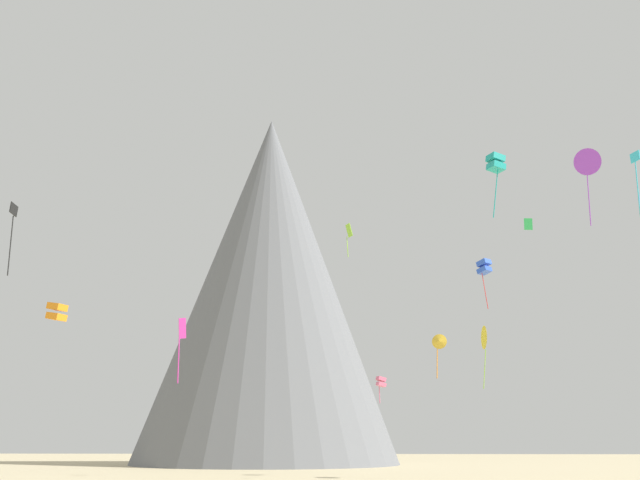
% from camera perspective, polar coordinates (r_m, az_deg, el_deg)
% --- Properties ---
extents(rock_massif, '(49.59, 49.59, 62.04)m').
position_cam_1_polar(rock_massif, '(132.32, -3.73, -4.19)').
color(rock_massif, slate).
rests_on(rock_massif, ground_plane).
extents(kite_orange_mid, '(1.73, 1.68, 1.67)m').
position_cam_1_polar(kite_orange_mid, '(70.89, -19.38, -5.18)').
color(kite_orange_mid, orange).
extents(kite_yellow_mid, '(0.75, 2.59, 6.73)m').
position_cam_1_polar(kite_yellow_mid, '(83.71, 12.45, -7.29)').
color(kite_yellow_mid, yellow).
extents(kite_blue_mid, '(1.87, 1.88, 5.82)m').
position_cam_1_polar(kite_blue_mid, '(89.20, 12.38, -2.03)').
color(kite_blue_mid, blue).
extents(kite_violet_high, '(2.48, 1.98, 6.72)m').
position_cam_1_polar(kite_violet_high, '(67.89, 19.69, 5.57)').
color(kite_violet_high, purple).
extents(kite_gold_low, '(1.40, 0.68, 4.02)m').
position_cam_1_polar(kite_gold_low, '(69.22, 9.04, -7.67)').
color(kite_gold_low, gold).
extents(kite_magenta_low, '(0.46, 0.68, 4.56)m').
position_cam_1_polar(kite_magenta_low, '(54.04, -10.51, -7.35)').
color(kite_magenta_low, '#D1339E').
extents(kite_teal_high, '(1.65, 1.62, 5.52)m').
position_cam_1_polar(kite_teal_high, '(64.84, 13.22, 5.70)').
color(kite_teal_high, teal).
extents(kite_rainbow_low, '(1.12, 1.09, 2.68)m').
position_cam_1_polar(kite_rainbow_low, '(76.84, 4.67, -10.71)').
color(kite_rainbow_low, '#E5668C').
extents(kite_green_high, '(0.95, 0.32, 1.38)m').
position_cam_1_polar(kite_green_high, '(82.49, 15.56, 1.17)').
color(kite_green_high, green).
extents(kite_lime_high, '(0.88, 1.06, 3.94)m').
position_cam_1_polar(kite_lime_high, '(86.45, 2.21, 0.55)').
color(kite_lime_high, '#8CD133').
extents(kite_black_mid, '(0.35, 1.00, 5.36)m').
position_cam_1_polar(kite_black_mid, '(57.49, -22.35, 1.16)').
color(kite_black_mid, black).
extents(kite_cyan_mid, '(0.42, 0.98, 5.10)m').
position_cam_1_polar(kite_cyan_mid, '(60.52, 22.91, 4.98)').
color(kite_cyan_mid, '#33BCDB').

